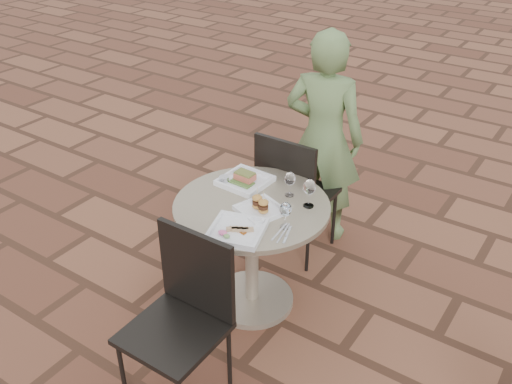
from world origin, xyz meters
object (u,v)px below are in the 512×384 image
Objects in this scene: chair_far at (292,187)px; plate_sliders at (260,208)px; cafe_table at (252,239)px; diner at (324,138)px; plate_salmon at (245,180)px; plate_tuna at (237,230)px; chair_near at (185,307)px.

chair_far is 0.65m from plate_sliders.
plate_sliders is (0.15, -0.60, 0.21)m from chair_far.
chair_far reaches higher than cafe_table.
diner reaches higher than cafe_table.
chair_far is 0.45m from plate_salmon.
chair_far reaches higher than plate_tuna.
plate_tuna is (0.01, -0.24, -0.01)m from plate_sliders.
plate_salmon is at bearing 106.46° from chair_near.
chair_near reaches higher than plate_sliders.
chair_near is at bearing 96.71° from chair_far.
plate_salmon is 0.98× the size of plate_sliders.
chair_near is (0.10, -0.72, 0.07)m from cafe_table.
plate_salmon is at bearing 140.08° from plate_sliders.
diner is at bearing 94.67° from chair_near.
cafe_table is at bearing -45.61° from plate_salmon.
chair_far is 3.27× the size of plate_salmon.
cafe_table is 3.17× the size of plate_salmon.
diner is 4.38× the size of plate_tuna.
plate_salmon reaches higher than cafe_table.
plate_salmon is (-0.13, -0.76, -0.01)m from diner.
chair_near is at bearing 83.17° from diner.
chair_near is (0.16, -1.28, 0.00)m from chair_far.
plate_tuna is (-0.00, 0.44, 0.20)m from chair_near.
cafe_table is at bearing 109.35° from plate_tuna.
diner is (-0.04, 0.94, 0.28)m from cafe_table.
cafe_table is 0.73m from chair_near.
cafe_table is 0.97× the size of chair_near.
diner is at bearing -92.92° from chair_far.
plate_salmon is 0.33m from plate_sliders.
cafe_table is 2.59× the size of plate_tuna.
chair_far is (-0.06, 0.56, 0.07)m from cafe_table.
chair_near is 0.49m from plate_tuna.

